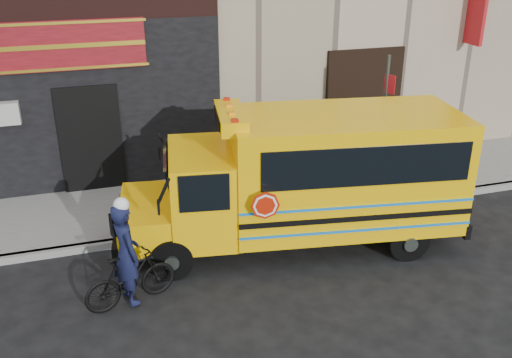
{
  "coord_description": "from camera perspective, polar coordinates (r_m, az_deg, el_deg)",
  "views": [
    {
      "loc": [
        -3.25,
        -8.03,
        5.99
      ],
      "look_at": [
        -0.17,
        1.85,
        1.47
      ],
      "focal_mm": 40.0,
      "sensor_mm": 36.0,
      "label": 1
    }
  ],
  "objects": [
    {
      "name": "curb",
      "position": [
        12.59,
        -0.26,
        -4.42
      ],
      "size": [
        40.0,
        0.2,
        0.15
      ],
      "primitive_type": "cube",
      "color": "gray",
      "rests_on": "ground"
    },
    {
      "name": "ground",
      "position": [
        10.53,
        3.97,
        -11.13
      ],
      "size": [
        120.0,
        120.0,
        0.0
      ],
      "primitive_type": "plane",
      "color": "black",
      "rests_on": "ground"
    },
    {
      "name": "bicycle",
      "position": [
        10.17,
        -12.45,
        -9.74
      ],
      "size": [
        1.7,
        0.89,
        0.99
      ],
      "primitive_type": "imported",
      "rotation": [
        0.0,
        0.0,
        1.85
      ],
      "color": "black",
      "rests_on": "ground"
    },
    {
      "name": "cyclist",
      "position": [
        9.98,
        -12.83,
        -7.51
      ],
      "size": [
        0.63,
        0.78,
        1.86
      ],
      "primitive_type": "imported",
      "rotation": [
        0.0,
        0.0,
        1.88
      ],
      "color": "black",
      "rests_on": "ground"
    },
    {
      "name": "sign_pole",
      "position": [
        13.69,
        12.66,
        5.58
      ],
      "size": [
        0.13,
        0.29,
        3.44
      ],
      "color": "#3F4742",
      "rests_on": "ground"
    },
    {
      "name": "school_bus",
      "position": [
        11.41,
        5.48,
        0.38
      ],
      "size": [
        7.15,
        3.17,
        2.92
      ],
      "color": "black",
      "rests_on": "ground"
    },
    {
      "name": "sidewalk",
      "position": [
        13.88,
        -2.08,
        -1.63
      ],
      "size": [
        40.0,
        3.0,
        0.15
      ],
      "primitive_type": "cube",
      "color": "slate",
      "rests_on": "ground"
    }
  ]
}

